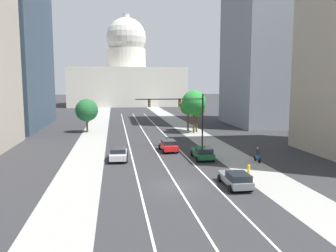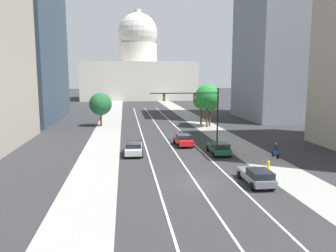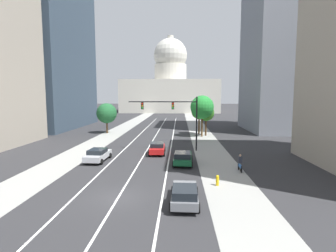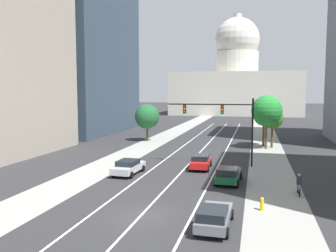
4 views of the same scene
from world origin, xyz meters
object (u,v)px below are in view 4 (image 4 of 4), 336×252
Objects in this scene: capitol_building at (236,83)px; street_tree_near_right at (264,116)px; street_tree_mid_right at (272,118)px; car_green at (228,174)px; fire_hydrant at (262,204)px; car_gray at (214,216)px; street_tree_mid_left at (147,117)px; car_red at (201,161)px; cyclist at (299,185)px; traffic_signal_mast at (225,118)px; car_silver at (128,167)px; street_tree_far_right at (267,111)px.

capitol_building is 7.33× the size of street_tree_near_right.
street_tree_mid_right is at bearing -59.89° from street_tree_near_right.
capitol_building is 77.37m from street_tree_near_right.
car_green reaches higher than fire_hydrant.
capitol_building is 111.80m from car_gray.
street_tree_mid_left reaches higher than car_gray.
car_red is 11.78m from cyclist.
traffic_signal_mast is at bearing 104.53° from fire_hydrant.
traffic_signal_mast is at bearing 31.92° from cyclist.
car_green is at bearing -82.82° from traffic_signal_mast.
street_tree_mid_right is at bearing -83.17° from capitol_building.
traffic_signal_mast reaches higher than cyclist.
fire_hydrant is 30.83m from street_tree_near_right.
street_tree_near_right is 18.39m from street_tree_mid_left.
capitol_building is 25.48× the size of cyclist.
traffic_signal_mast is at bearing -105.20° from street_tree_near_right.
capitol_building reaches higher than car_gray.
car_green reaches higher than car_silver.
car_red reaches higher than car_gray.
fire_hydrant is (2.80, 4.00, -0.27)m from car_gray.
street_tree_mid_left is at bearing -97.56° from capitol_building.
car_silver is 0.79× the size of street_tree_near_right.
car_silver is 14.86m from fire_hydrant.
street_tree_far_right is (0.29, -3.32, 0.98)m from street_tree_near_right.
street_tree_near_right is at bearing -27.64° from car_silver.
street_tree_near_right reaches higher than fire_hydrant.
car_green is 0.51× the size of traffic_signal_mast.
capitol_building is at bearing 3.67° from car_gray.
street_tree_near_right is at bearing -4.47° from car_gray.
street_tree_far_right reaches higher than street_tree_mid_left.
street_tree_near_right reaches higher than car_red.
cyclist is 26.51m from street_tree_near_right.
fire_hydrant is 0.16× the size of street_tree_mid_right.
street_tree_mid_left reaches higher than car_green.
car_gray is at bearing -66.93° from street_tree_mid_left.
car_red is 7.72m from car_silver.
car_red is at bearing 47.71° from cyclist.
street_tree_near_right reaches higher than cyclist.
street_tree_far_right is (3.71, 20.31, 4.65)m from car_green.
car_silver is at bearing 120.89° from car_red.
traffic_signal_mast reaches higher than car_green.
street_tree_mid_left reaches higher than street_tree_near_right.
fire_hydrant is 0.15× the size of street_tree_near_right.
street_tree_mid_right is at bearing -27.16° from car_red.
fire_hydrant is at bearing -155.35° from car_red.
street_tree_far_right reaches higher than traffic_signal_mast.
car_silver is at bearing 86.19° from car_green.
traffic_signal_mast is 5.43× the size of cyclist.
car_silver is at bearing -92.81° from capitol_building.
car_gray is (9.74, -11.97, -0.02)m from car_silver.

